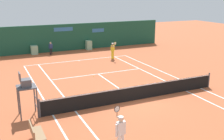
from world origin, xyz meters
name	(u,v)px	position (x,y,z in m)	size (l,w,h in m)	color
ground_plane	(131,97)	(0.00, 0.58, 0.00)	(80.00, 80.00, 0.01)	#B25633
tennis_net	(136,92)	(0.00, 0.00, 0.51)	(12.10, 0.10, 1.07)	#4C4C51
sponsor_back_wall	(64,38)	(-0.02, 16.97, 1.51)	(25.00, 1.02, 3.11)	#194C38
umpire_chair	(26,86)	(-6.54, 0.48, 1.71)	(1.00, 1.00, 2.52)	#47474C
player_bench	(36,132)	(-6.64, -2.60, 0.51)	(0.54, 1.43, 0.88)	#38383D
player_on_baseline	(113,49)	(3.41, 10.83, 1.00)	(0.51, 0.84, 1.88)	yellow
player_near_side	(121,131)	(-3.50, -4.85, 1.00)	(0.54, 0.78, 1.88)	white
ball_kid_centre_post	(51,48)	(-1.90, 15.55, 0.79)	(0.46, 0.20, 1.38)	black
tennis_ball_by_sideline	(130,67)	(3.36, 7.02, 0.03)	(0.07, 0.07, 0.07)	#CCE033
tennis_ball_mid_court	(94,76)	(-0.63, 5.82, 0.03)	(0.07, 0.07, 0.07)	#CCE033
tennis_ball_near_service_line	(130,61)	(4.59, 9.22, 0.03)	(0.07, 0.07, 0.07)	#CCE033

